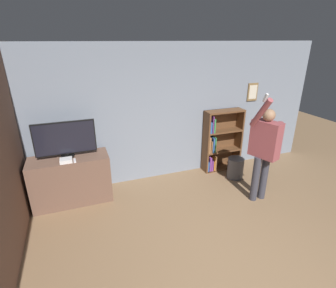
{
  "coord_description": "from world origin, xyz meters",
  "views": [
    {
      "loc": [
        -1.63,
        -1.59,
        2.74
      ],
      "look_at": [
        -0.25,
        2.15,
        1.13
      ],
      "focal_mm": 28.0,
      "sensor_mm": 36.0,
      "label": 1
    }
  ],
  "objects_px": {
    "bookshelf": "(219,142)",
    "person": "(264,147)",
    "waste_bin": "(235,168)",
    "television": "(65,139)",
    "game_console": "(66,160)"
  },
  "relations": [
    {
      "from": "television",
      "to": "game_console",
      "type": "xyz_separation_m",
      "value": [
        -0.03,
        -0.2,
        -0.3
      ]
    },
    {
      "from": "person",
      "to": "waste_bin",
      "type": "height_order",
      "value": "person"
    },
    {
      "from": "television",
      "to": "person",
      "type": "relative_size",
      "value": 0.5
    },
    {
      "from": "bookshelf",
      "to": "waste_bin",
      "type": "height_order",
      "value": "bookshelf"
    },
    {
      "from": "bookshelf",
      "to": "person",
      "type": "xyz_separation_m",
      "value": [
        0.08,
        -1.32,
        0.4
      ]
    },
    {
      "from": "television",
      "to": "waste_bin",
      "type": "bearing_deg",
      "value": -5.59
    },
    {
      "from": "bookshelf",
      "to": "television",
      "type": "bearing_deg",
      "value": -176.75
    },
    {
      "from": "television",
      "to": "game_console",
      "type": "bearing_deg",
      "value": -97.93
    },
    {
      "from": "person",
      "to": "waste_bin",
      "type": "relative_size",
      "value": 4.52
    },
    {
      "from": "television",
      "to": "bookshelf",
      "type": "distance_m",
      "value": 3.13
    },
    {
      "from": "bookshelf",
      "to": "game_console",
      "type": "bearing_deg",
      "value": -173.05
    },
    {
      "from": "bookshelf",
      "to": "person",
      "type": "relative_size",
      "value": 0.68
    },
    {
      "from": "waste_bin",
      "to": "person",
      "type": "bearing_deg",
      "value": -94.47
    },
    {
      "from": "bookshelf",
      "to": "waste_bin",
      "type": "relative_size",
      "value": 3.06
    },
    {
      "from": "bookshelf",
      "to": "waste_bin",
      "type": "distance_m",
      "value": 0.66
    }
  ]
}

